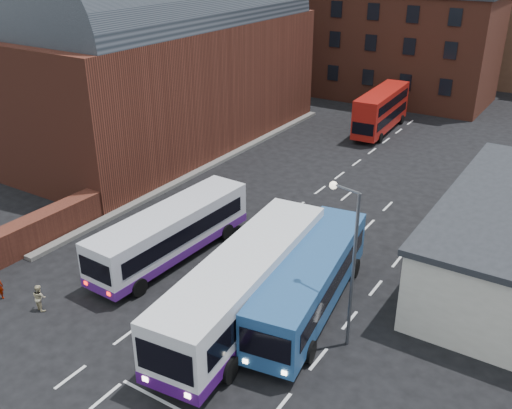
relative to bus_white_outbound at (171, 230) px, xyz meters
The scene contains 10 objects.
ground 6.48m from the bus_white_outbound, 64.34° to the right, with size 180.00×180.00×0.00m, color black.
railway_station 20.85m from the bus_white_outbound, 129.79° to the left, with size 12.00×28.00×16.00m.
forecourt_wall 8.37m from the bus_white_outbound, 154.09° to the right, with size 1.20×10.00×1.80m, color #602B1E.
brick_terrace 40.67m from the bus_white_outbound, 94.66° to the left, with size 22.00×10.00×11.00m, color brown.
bus_white_outbound is the anchor object (origin of this frame).
bus_white_inbound 6.97m from the bus_white_outbound, 21.26° to the right, with size 4.05×12.63×3.39m.
bus_blue 8.72m from the bus_white_outbound, ahead, with size 4.07×11.05×2.94m.
bus_red_double 27.71m from the bus_white_outbound, 87.45° to the left, with size 2.77×9.55×3.78m.
street_lamp 11.51m from the bus_white_outbound, ahead, with size 1.48×0.50×7.36m.
pedestrian_beige 7.57m from the bus_white_outbound, 106.48° to the right, with size 0.66×0.51×1.35m, color tan.
Camera 1 is at (16.01, -15.05, 16.18)m, focal length 40.00 mm.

